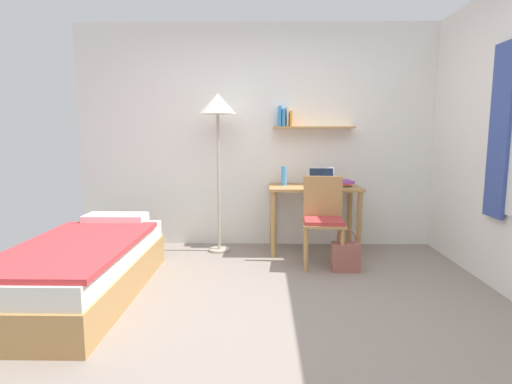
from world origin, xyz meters
name	(u,v)px	position (x,y,z in m)	size (l,w,h in m)	color
ground_plane	(264,315)	(0.00, 0.00, 0.00)	(5.28, 5.28, 0.00)	gray
wall_back	(264,137)	(0.01, 2.02, 1.30)	(4.40, 0.27, 2.60)	white
bed	(85,268)	(-1.47, 0.34, 0.24)	(0.87, 1.96, 0.54)	#B2844C
desk	(314,199)	(0.57, 1.70, 0.61)	(1.02, 0.58, 0.75)	#B2844C
desk_chair	(324,217)	(0.61, 1.19, 0.50)	(0.44, 0.42, 0.90)	#B2844C
standing_lamp	(218,112)	(-0.50, 1.68, 1.57)	(0.41, 0.41, 1.77)	#B2A893
laptop	(322,181)	(0.66, 1.75, 0.80)	(0.31, 0.22, 0.21)	#B7BABF
water_bottle	(284,176)	(0.24, 1.78, 0.86)	(0.06, 0.06, 0.22)	#4C99DB
book_stack	(344,183)	(0.90, 1.72, 0.79)	(0.20, 0.26, 0.07)	#4CA856
handbag	(346,256)	(0.81, 1.00, 0.15)	(0.27, 0.13, 0.42)	#99564C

